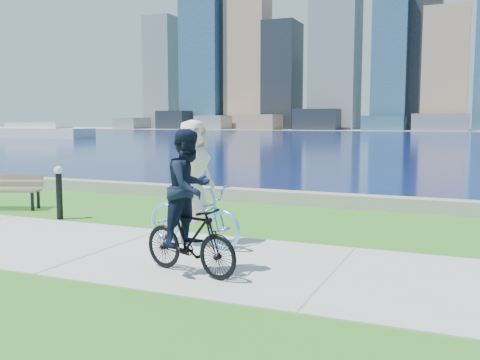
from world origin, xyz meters
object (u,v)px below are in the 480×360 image
object	(u,v)px
cyclist_man	(189,214)
park_bench	(8,189)
bollard_lamp	(59,189)
cyclist_woman	(193,199)

from	to	relation	value
cyclist_man	park_bench	bearing A→B (deg)	77.84
bollard_lamp	cyclist_man	world-z (taller)	cyclist_man
park_bench	bollard_lamp	size ratio (longest dim) A/B	1.42
park_bench	cyclist_woman	bearing A→B (deg)	-37.17
bollard_lamp	cyclist_man	size ratio (longest dim) A/B	0.58
park_bench	cyclist_woman	distance (m)	6.54
cyclist_woman	bollard_lamp	bearing A→B (deg)	87.09
bollard_lamp	cyclist_man	bearing A→B (deg)	-29.58
cyclist_woman	cyclist_man	distance (m)	1.89
cyclist_woman	cyclist_man	bearing A→B (deg)	-141.37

